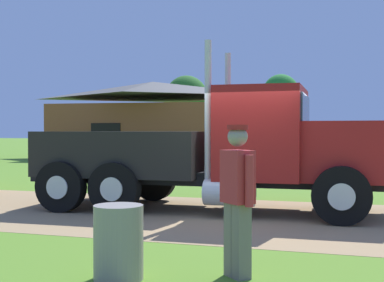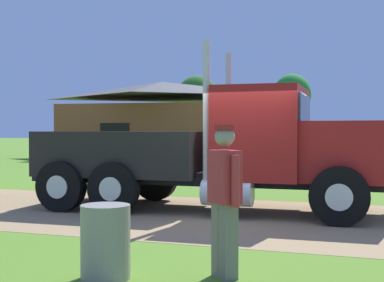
{
  "view_description": "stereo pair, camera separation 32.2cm",
  "coord_description": "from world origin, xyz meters",
  "views": [
    {
      "loc": [
        2.3,
        -10.5,
        1.74
      ],
      "look_at": [
        -1.34,
        1.01,
        1.51
      ],
      "focal_mm": 50.02,
      "sensor_mm": 36.0,
      "label": 1
    },
    {
      "loc": [
        2.61,
        -10.4,
        1.74
      ],
      "look_at": [
        -1.34,
        1.01,
        1.51
      ],
      "focal_mm": 50.02,
      "sensor_mm": 36.0,
      "label": 2
    }
  ],
  "objects": [
    {
      "name": "shed_building",
      "position": [
        -10.46,
        21.47,
        2.36
      ],
      "size": [
        12.44,
        8.93,
        4.9
      ],
      "color": "brown",
      "rests_on": "ground_plane"
    },
    {
      "name": "ground_plane",
      "position": [
        0.0,
        0.0,
        0.0
      ],
      "size": [
        200.0,
        200.0,
        0.0
      ],
      "primitive_type": "plane",
      "color": "#568426"
    },
    {
      "name": "dirt_track",
      "position": [
        0.0,
        0.0,
        0.0
      ],
      "size": [
        120.0,
        5.51,
        0.01
      ],
      "primitive_type": "cube",
      "color": "#A1835A",
      "rests_on": "ground_plane"
    },
    {
      "name": "truck_foreground_white",
      "position": [
        -0.74,
        0.8,
        1.26
      ],
      "size": [
        7.91,
        2.9,
        3.57
      ],
      "color": "black",
      "rests_on": "ground_plane"
    },
    {
      "name": "visitor_by_barrel",
      "position": [
        0.91,
        -4.31,
        0.99
      ],
      "size": [
        0.46,
        0.45,
        1.81
      ],
      "color": "#B22D33",
      "rests_on": "ground_plane"
    },
    {
      "name": "tree_mid",
      "position": [
        -4.81,
        39.22,
        5.05
      ],
      "size": [
        3.47,
        3.47,
        7.01
      ],
      "color": "#513823",
      "rests_on": "ground_plane"
    },
    {
      "name": "tree_left",
      "position": [
        -15.02,
        42.27,
        4.94
      ],
      "size": [
        4.62,
        4.62,
        7.5
      ],
      "color": "#513823",
      "rests_on": "ground_plane"
    },
    {
      "name": "steel_barrel",
      "position": [
        -0.4,
        -4.81,
        0.44
      ],
      "size": [
        0.58,
        0.58,
        0.87
      ],
      "primitive_type": "cylinder",
      "color": "gray",
      "rests_on": "ground_plane"
    }
  ]
}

